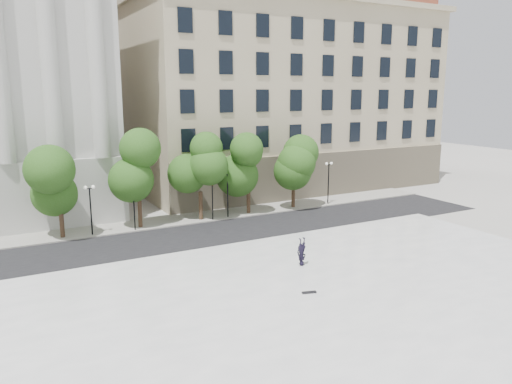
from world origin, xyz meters
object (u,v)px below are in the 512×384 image
at_px(skateboard, 309,292).
at_px(person_lying, 302,262).
at_px(traffic_light_west, 133,189).
at_px(traffic_light_east, 212,181).

bearing_deg(skateboard, person_lying, 77.92).
relative_size(person_lying, skateboard, 2.23).
bearing_deg(traffic_light_west, traffic_light_east, -0.00).
xyz_separation_m(person_lying, skateboard, (-2.15, -4.01, -0.21)).
distance_m(traffic_light_west, person_lying, 16.64).
height_order(traffic_light_west, skateboard, traffic_light_west).
relative_size(traffic_light_east, person_lying, 2.28).
bearing_deg(traffic_light_east, person_lying, -90.66).
bearing_deg(skateboard, traffic_light_east, 99.12).
bearing_deg(skateboard, traffic_light_west, 120.59).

